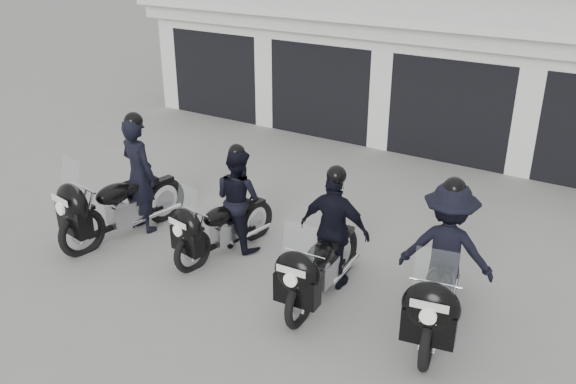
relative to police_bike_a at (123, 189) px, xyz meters
The scene contains 6 objects.
ground 3.41m from the police_bike_a, 10.49° to the left, with size 80.00×80.00×0.00m, color gray.
garage_block 9.27m from the police_bike_a, 69.39° to the left, with size 16.40×6.80×2.96m.
police_bike_a is the anchor object (origin of this frame).
police_bike_b 1.83m from the police_bike_a, 16.45° to the left, with size 0.93×2.01×1.76m.
police_bike_c 3.61m from the police_bike_a, ahead, with size 1.05×2.15×1.87m.
police_bike_d 5.15m from the police_bike_a, ahead, with size 1.29×2.26×1.99m.
Camera 1 is at (3.75, -6.71, 4.73)m, focal length 38.00 mm.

